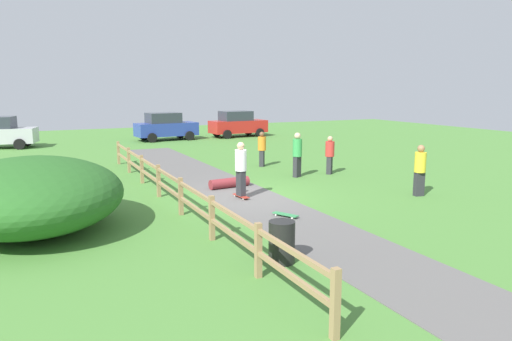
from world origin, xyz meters
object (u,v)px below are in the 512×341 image
skater_riding (241,167)px  bystander_yellow (420,168)px  trash_bin (282,242)px  bystander_orange (262,148)px  skateboard_loose (285,214)px  skater_fallen (230,183)px  bystander_green (297,153)px  bystander_red (330,153)px  parked_car_red (238,124)px  bush_large (32,194)px  parked_car_blue (166,127)px

skater_riding → bystander_yellow: bearing=-21.7°
trash_bin → bystander_orange: (5.14, 11.34, 0.44)m
skateboard_loose → bystander_orange: bearing=68.0°
skater_fallen → bystander_green: (3.35, 0.90, 0.82)m
trash_bin → skater_fallen: (1.90, 7.39, -0.25)m
skater_riding → bystander_orange: size_ratio=1.15×
skater_riding → bystander_yellow: (5.64, -2.25, -0.10)m
bystander_green → bystander_red: (1.61, 0.02, -0.13)m
trash_bin → parked_car_red: parked_car_red is taller
bush_large → bystander_orange: bearing=33.4°
skater_fallen → skateboard_loose: 4.34m
parked_car_blue → bystander_yellow: bearing=-81.2°
parked_car_blue → bystander_orange: bearing=-85.1°
parked_car_blue → parked_car_red: (5.47, 0.00, 0.00)m
bush_large → parked_car_blue: size_ratio=1.27×
bystander_orange → bystander_yellow: bearing=-75.0°
skater_riding → bystander_orange: bearing=57.7°
bystander_green → bystander_red: bystander_green is taller
trash_bin → bystander_green: bearing=57.7°
bystander_green → parked_car_blue: 16.03m
skater_fallen → bystander_orange: bystander_orange is taller
bystander_yellow → parked_car_blue: size_ratio=0.40×
bystander_orange → bush_large: bearing=-146.6°
bystander_yellow → skater_fallen: bearing=144.0°
bystander_green → bystander_red: bearing=0.7°
skater_riding → bystander_red: bearing=25.9°
skater_fallen → bystander_red: 5.09m
parked_car_blue → skater_riding: bearing=-97.5°
parked_car_blue → bush_large: bearing=-114.2°
trash_bin → skateboard_loose: trash_bin is taller
trash_bin → parked_car_red: bearing=68.6°
bystander_green → parked_car_blue: size_ratio=0.42×
trash_bin → bush_large: bearing=133.9°
bystander_red → skateboard_loose: bearing=-134.0°
parked_car_red → bystander_green: bearing=-104.9°
bystander_green → skater_riding: bearing=-145.2°
bush_large → bystander_red: bearing=16.6°
bystander_yellow → parked_car_blue: (-3.21, 20.76, -0.01)m
bush_large → trash_bin: size_ratio=6.11×
trash_bin → parked_car_blue: 24.60m
skater_fallen → bystander_red: bearing=10.4°
skateboard_loose → trash_bin: bearing=-120.4°
bystander_orange → bystander_red: 3.49m
skater_riding → bystander_red: size_ratio=1.15×
bystander_red → parked_car_red: size_ratio=0.38×
skateboard_loose → bystander_green: (3.45, 5.23, 0.94)m
parked_car_blue → trash_bin: bearing=-99.4°
skater_fallen → skateboard_loose: bearing=-91.4°
bystander_green → parked_car_red: (4.26, 15.98, -0.06)m
trash_bin → skater_fallen: 7.63m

